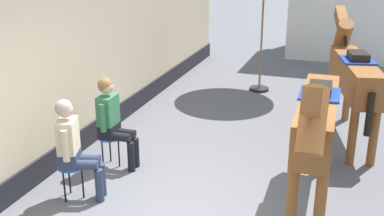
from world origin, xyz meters
The scene contains 6 objects.
ground_plane centered at (0.00, 3.00, 0.00)m, with size 40.00×40.00×0.00m, color slate.
pub_facade_wall centered at (-2.55, 1.50, 1.54)m, with size 0.34×14.00×3.40m.
seated_visitor_near centered at (-1.64, 0.10, 0.78)m, with size 0.61×0.48×1.39m.
seated_visitor_far centered at (-1.61, 1.11, 0.78)m, with size 0.61×0.49×1.39m.
saddled_horse_near centered at (1.31, 0.97, 1.16)m, with size 0.51×3.00×2.06m.
saddled_horse_far centered at (1.67, 3.45, 1.16)m, with size 0.96×2.95×2.06m.
Camera 1 is at (1.64, -4.71, 3.29)m, focal length 44.60 mm.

